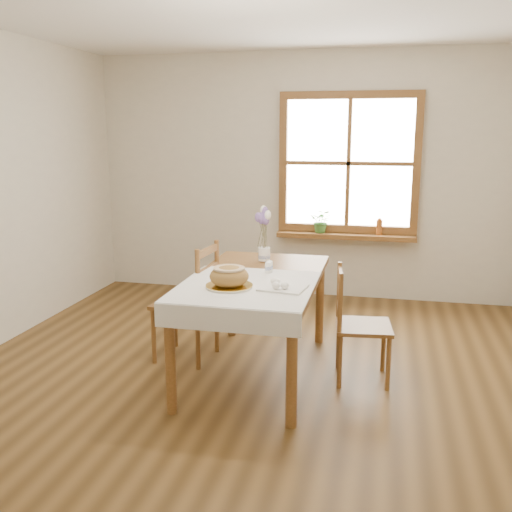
{
  "coord_description": "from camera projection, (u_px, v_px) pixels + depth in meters",
  "views": [
    {
      "loc": [
        0.89,
        -3.62,
        1.79
      ],
      "look_at": [
        0.0,
        0.3,
        0.9
      ],
      "focal_mm": 40.0,
      "sensor_mm": 36.0,
      "label": 1
    }
  ],
  "objects": [
    {
      "name": "dining_table",
      "position": [
        256.0,
        287.0,
        4.17
      ],
      "size": [
        0.9,
        1.6,
        0.75
      ],
      "color": "brown",
      "rests_on": "ground"
    },
    {
      "name": "chair_right",
      "position": [
        364.0,
        325.0,
        4.1
      ],
      "size": [
        0.45,
        0.43,
        0.84
      ],
      "primitive_type": null,
      "rotation": [
        0.0,
        0.0,
        1.68
      ],
      "color": "brown",
      "rests_on": "ground"
    },
    {
      "name": "salt_shaker",
      "position": [
        270.0,
        266.0,
        4.22
      ],
      "size": [
        0.06,
        0.06,
        0.09
      ],
      "primitive_type": "cylinder",
      "rotation": [
        0.0,
        0.0,
        0.28
      ],
      "color": "white",
      "rests_on": "table_linen"
    },
    {
      "name": "room_walls",
      "position": [
        246.0,
        143.0,
        3.66
      ],
      "size": [
        4.6,
        5.1,
        2.65
      ],
      "color": "beige",
      "rests_on": "ground"
    },
    {
      "name": "lavender_bouquet",
      "position": [
        264.0,
        229.0,
        4.56
      ],
      "size": [
        0.17,
        0.17,
        0.32
      ],
      "primitive_type": null,
      "color": "#725495",
      "rests_on": "flower_vase"
    },
    {
      "name": "egg_napkin",
      "position": [
        283.0,
        288.0,
        3.78
      ],
      "size": [
        0.32,
        0.29,
        0.01
      ],
      "primitive_type": "cube",
      "rotation": [
        0.0,
        0.0,
        -0.14
      ],
      "color": "silver",
      "rests_on": "table_linen"
    },
    {
      "name": "bread_loaf",
      "position": [
        229.0,
        274.0,
        3.8
      ],
      "size": [
        0.26,
        0.26,
        0.14
      ],
      "primitive_type": "ellipsoid",
      "color": "olive",
      "rests_on": "bread_plate"
    },
    {
      "name": "table_linen",
      "position": [
        246.0,
        286.0,
        3.86
      ],
      "size": [
        0.91,
        0.99,
        0.01
      ],
      "primitive_type": "cube",
      "color": "silver",
      "rests_on": "dining_table"
    },
    {
      "name": "amber_bottle",
      "position": [
        379.0,
        226.0,
        5.95
      ],
      "size": [
        0.08,
        0.08,
        0.18
      ],
      "primitive_type": "cylinder",
      "rotation": [
        0.0,
        0.0,
        -0.24
      ],
      "color": "#A8571F",
      "rests_on": "window_sill"
    },
    {
      "name": "window_sill",
      "position": [
        346.0,
        236.0,
        6.05
      ],
      "size": [
        1.46,
        0.2,
        0.05
      ],
      "color": "brown",
      "rests_on": "ground"
    },
    {
      "name": "eggs",
      "position": [
        283.0,
        283.0,
        3.78
      ],
      "size": [
        0.25,
        0.23,
        0.05
      ],
      "primitive_type": null,
      "rotation": [
        0.0,
        0.0,
        -0.14
      ],
      "color": "white",
      "rests_on": "egg_napkin"
    },
    {
      "name": "chair_left",
      "position": [
        185.0,
        301.0,
        4.5
      ],
      "size": [
        0.5,
        0.48,
        0.94
      ],
      "primitive_type": null,
      "rotation": [
        0.0,
        0.0,
        -1.67
      ],
      "color": "brown",
      "rests_on": "ground"
    },
    {
      "name": "bread_plate",
      "position": [
        229.0,
        286.0,
        3.81
      ],
      "size": [
        0.37,
        0.37,
        0.02
      ],
      "primitive_type": "cylinder",
      "rotation": [
        0.0,
        0.0,
        0.23
      ],
      "color": "white",
      "rests_on": "table_linen"
    },
    {
      "name": "window",
      "position": [
        349.0,
        163.0,
        5.95
      ],
      "size": [
        1.46,
        0.08,
        1.46
      ],
      "color": "brown",
      "rests_on": "ground"
    },
    {
      "name": "pepper_shaker",
      "position": [
        268.0,
        267.0,
        4.19
      ],
      "size": [
        0.05,
        0.05,
        0.09
      ],
      "primitive_type": "cylinder",
      "rotation": [
        0.0,
        0.0,
        -0.09
      ],
      "color": "white",
      "rests_on": "table_linen"
    },
    {
      "name": "ground",
      "position": [
        247.0,
        389.0,
        4.03
      ],
      "size": [
        5.0,
        5.0,
        0.0
      ],
      "primitive_type": "plane",
      "color": "brown",
      "rests_on": "ground"
    },
    {
      "name": "potted_plant",
      "position": [
        321.0,
        224.0,
        6.08
      ],
      "size": [
        0.24,
        0.26,
        0.19
      ],
      "primitive_type": "imported",
      "rotation": [
        0.0,
        0.0,
        -0.06
      ],
      "color": "#3C742E",
      "rests_on": "window_sill"
    },
    {
      "name": "flower_vase",
      "position": [
        264.0,
        255.0,
        4.6
      ],
      "size": [
        0.1,
        0.1,
        0.11
      ],
      "primitive_type": "cylinder",
      "rotation": [
        0.0,
        0.0,
        -0.06
      ],
      "color": "white",
      "rests_on": "dining_table"
    }
  ]
}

